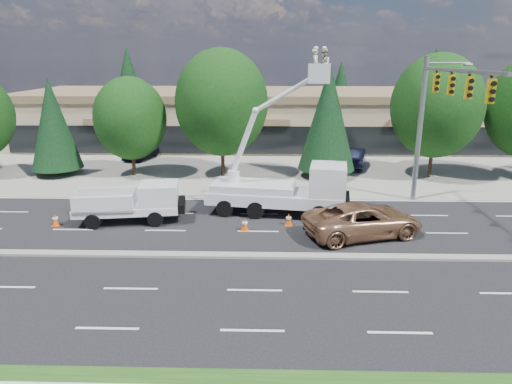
{
  "coord_description": "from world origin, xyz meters",
  "views": [
    {
      "loc": [
        0.48,
        -19.53,
        8.98
      ],
      "look_at": [
        -0.1,
        2.54,
        2.4
      ],
      "focal_mm": 32.0,
      "sensor_mm": 36.0,
      "label": 1
    }
  ],
  "objects_px": {
    "utility_pickup": "(135,206)",
    "minivan": "(363,220)",
    "bucket_truck": "(289,181)",
    "signal_mast": "(435,110)"
  },
  "relations": [
    {
      "from": "utility_pickup",
      "to": "minivan",
      "type": "height_order",
      "value": "utility_pickup"
    },
    {
      "from": "bucket_truck",
      "to": "minivan",
      "type": "distance_m",
      "value": 5.11
    },
    {
      "from": "signal_mast",
      "to": "bucket_truck",
      "type": "bearing_deg",
      "value": -173.41
    },
    {
      "from": "signal_mast",
      "to": "utility_pickup",
      "type": "distance_m",
      "value": 17.93
    },
    {
      "from": "utility_pickup",
      "to": "minivan",
      "type": "relative_size",
      "value": 0.96
    },
    {
      "from": "bucket_truck",
      "to": "minivan",
      "type": "bearing_deg",
      "value": -32.73
    },
    {
      "from": "signal_mast",
      "to": "bucket_truck",
      "type": "xyz_separation_m",
      "value": [
        -8.31,
        -0.96,
        -4.02
      ]
    },
    {
      "from": "utility_pickup",
      "to": "minivan",
      "type": "distance_m",
      "value": 12.55
    },
    {
      "from": "utility_pickup",
      "to": "bucket_truck",
      "type": "bearing_deg",
      "value": 1.11
    },
    {
      "from": "bucket_truck",
      "to": "minivan",
      "type": "relative_size",
      "value": 1.54
    }
  ]
}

